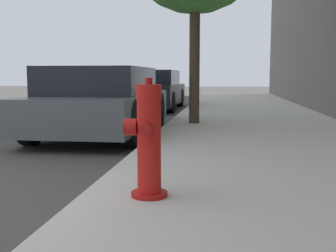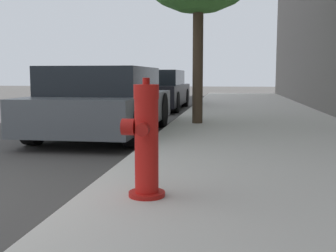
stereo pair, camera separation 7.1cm
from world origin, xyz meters
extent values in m
cube|color=beige|center=(3.44, 0.00, 0.08)|extent=(3.47, 40.00, 0.16)
cylinder|color=#A91511|center=(2.24, 0.30, 0.17)|extent=(0.28, 0.28, 0.04)
cylinder|color=red|center=(2.24, 0.30, 0.55)|extent=(0.18, 0.18, 0.71)
cylinder|color=red|center=(2.24, 0.30, 0.95)|extent=(0.19, 0.19, 0.11)
cylinder|color=#A91511|center=(2.24, 0.30, 1.03)|extent=(0.05, 0.05, 0.05)
cylinder|color=#A91511|center=(2.24, 0.17, 0.69)|extent=(0.09, 0.08, 0.09)
cylinder|color=#A91511|center=(2.24, 0.43, 0.69)|extent=(0.09, 0.08, 0.09)
cylinder|color=#A91511|center=(2.10, 0.30, 0.69)|extent=(0.10, 0.13, 0.13)
cube|color=#4C5156|center=(0.63, 4.59, 0.47)|extent=(1.76, 4.08, 0.55)
cube|color=black|center=(0.63, 4.43, 0.99)|extent=(1.62, 2.24, 0.47)
cylinder|color=black|center=(-0.17, 5.86, 0.36)|extent=(0.20, 0.72, 0.72)
cylinder|color=black|center=(1.43, 5.86, 0.36)|extent=(0.20, 0.72, 0.72)
cylinder|color=black|center=(-0.17, 3.33, 0.36)|extent=(0.20, 0.72, 0.72)
cylinder|color=black|center=(1.43, 3.33, 0.36)|extent=(0.20, 0.72, 0.72)
cube|color=black|center=(0.49, 10.64, 0.48)|extent=(1.71, 4.22, 0.61)
cube|color=black|center=(0.49, 10.47, 1.02)|extent=(1.58, 2.32, 0.46)
cylinder|color=black|center=(-0.28, 11.95, 0.31)|extent=(0.20, 0.62, 0.62)
cylinder|color=black|center=(1.27, 11.95, 0.31)|extent=(0.20, 0.62, 0.62)
cylinder|color=black|center=(-0.28, 9.33, 0.31)|extent=(0.20, 0.62, 0.62)
cylinder|color=black|center=(1.27, 9.33, 0.31)|extent=(0.20, 0.62, 0.62)
cylinder|color=#423323|center=(2.22, 5.41, 1.45)|extent=(0.20, 0.20, 2.59)
camera|label=1|loc=(2.80, -2.80, 1.07)|focal=45.00mm
camera|label=2|loc=(2.87, -2.79, 1.07)|focal=45.00mm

